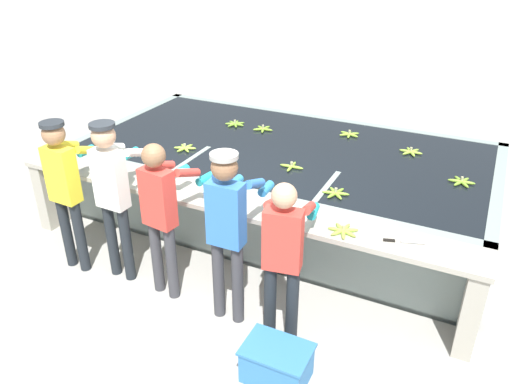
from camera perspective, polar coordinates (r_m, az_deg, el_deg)
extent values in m
plane|color=#A3A099|center=(5.36, -4.71, -10.45)|extent=(80.00, 80.00, 0.00)
cube|color=gray|center=(6.68, 3.04, -1.76)|extent=(5.07, 2.68, 0.06)
cube|color=gray|center=(5.46, -2.19, -3.75)|extent=(5.07, 0.12, 0.91)
cube|color=gray|center=(7.58, 6.98, 5.30)|extent=(5.07, 0.12, 0.91)
cube|color=gray|center=(7.70, -14.12, 5.01)|extent=(0.12, 2.68, 0.91)
cube|color=gray|center=(6.08, 25.12, -3.10)|extent=(0.12, 2.68, 0.91)
cube|color=black|center=(6.47, 3.14, 1.73)|extent=(4.83, 2.44, 0.84)
cube|color=gray|center=(6.19, -7.11, 0.03)|extent=(0.06, 0.80, 0.91)
cube|color=gray|center=(5.55, 7.82, -3.50)|extent=(0.06, 0.80, 0.91)
cube|color=#A8A393|center=(5.03, -3.80, -1.07)|extent=(5.07, 0.45, 0.05)
cube|color=#A8A393|center=(6.68, -22.20, -0.04)|extent=(0.16, 0.41, 0.86)
cube|color=#A8A393|center=(4.77, 23.43, -11.98)|extent=(0.16, 0.41, 0.86)
cylinder|color=#1E2328|center=(5.78, -20.83, -4.29)|extent=(0.11, 0.11, 0.83)
cylinder|color=#1E2328|center=(5.64, -19.45, -4.84)|extent=(0.11, 0.11, 0.83)
cube|color=yellow|center=(5.39, -21.34, 1.85)|extent=(0.33, 0.18, 0.59)
sphere|color=#9E704C|center=(5.23, -22.14, 6.16)|extent=(0.22, 0.22, 0.22)
cylinder|color=#282D33|center=(5.20, -22.34, 7.21)|extent=(0.24, 0.24, 0.04)
cylinder|color=yellow|center=(5.58, -20.93, 5.10)|extent=(0.09, 0.31, 0.18)
cylinder|color=teal|center=(5.79, -18.87, 4.46)|extent=(0.09, 0.20, 0.08)
cylinder|color=yellow|center=(5.35, -18.62, 4.57)|extent=(0.09, 0.31, 0.18)
cylinder|color=teal|center=(5.57, -16.57, 3.92)|extent=(0.09, 0.20, 0.08)
cylinder|color=#1E2328|center=(5.48, -16.14, -5.21)|extent=(0.11, 0.11, 0.85)
cylinder|color=#1E2328|center=(5.35, -14.56, -5.79)|extent=(0.11, 0.11, 0.85)
cube|color=white|center=(5.07, -16.36, 1.45)|extent=(0.33, 0.18, 0.60)
sphere|color=tan|center=(4.90, -17.04, 6.15)|extent=(0.23, 0.23, 0.23)
cylinder|color=#282D33|center=(4.86, -17.21, 7.31)|extent=(0.24, 0.24, 0.04)
cylinder|color=white|center=(5.25, -16.12, 4.99)|extent=(0.09, 0.31, 0.18)
cylinder|color=#1EA3AD|center=(5.48, -14.14, 4.31)|extent=(0.09, 0.20, 0.08)
cylinder|color=white|center=(5.04, -13.44, 4.41)|extent=(0.09, 0.31, 0.18)
cylinder|color=#1EA3AD|center=(5.28, -11.52, 3.72)|extent=(0.09, 0.20, 0.08)
cylinder|color=#38383D|center=(5.14, -11.27, -7.20)|extent=(0.11, 0.11, 0.81)
cylinder|color=#38383D|center=(5.02, -9.61, -7.96)|extent=(0.11, 0.11, 0.81)
cube|color=#DB3D33|center=(4.72, -11.15, -0.66)|extent=(0.34, 0.21, 0.57)
sphere|color=#896042|center=(4.54, -11.63, 4.10)|extent=(0.22, 0.22, 0.22)
cylinder|color=#DB3D33|center=(4.89, -10.70, 3.06)|extent=(0.12, 0.32, 0.18)
cylinder|color=#1EA3AD|center=(5.12, -8.63, 2.36)|extent=(0.11, 0.21, 0.08)
cylinder|color=#DB3D33|center=(4.69, -7.86, 2.20)|extent=(0.12, 0.32, 0.18)
cylinder|color=#1EA3AD|center=(4.93, -5.85, 1.50)|extent=(0.11, 0.21, 0.08)
cylinder|color=#38383D|center=(4.74, -4.31, -9.82)|extent=(0.11, 0.11, 0.84)
cylinder|color=#38383D|center=(4.66, -2.11, -10.45)|extent=(0.11, 0.11, 0.84)
cube|color=blue|center=(4.30, -3.47, -2.53)|extent=(0.32, 0.18, 0.59)
sphere|color=#896042|center=(4.10, -3.64, 2.82)|extent=(0.23, 0.23, 0.23)
cylinder|color=#9E9E99|center=(4.06, -3.68, 4.16)|extent=(0.24, 0.24, 0.04)
cylinder|color=blue|center=(4.46, -3.87, 1.72)|extent=(0.09, 0.31, 0.18)
cylinder|color=teal|center=(4.73, -2.39, 1.11)|extent=(0.09, 0.20, 0.08)
cylinder|color=blue|center=(4.33, -0.13, 0.96)|extent=(0.09, 0.31, 0.18)
cylinder|color=teal|center=(4.61, 1.17, 0.38)|extent=(0.09, 0.20, 0.08)
cylinder|color=#1E2328|center=(4.52, 1.62, -12.34)|extent=(0.11, 0.11, 0.77)
cylinder|color=#1E2328|center=(4.49, 4.15, -12.76)|extent=(0.11, 0.11, 0.77)
cube|color=#DB3D33|center=(4.11, 3.10, -5.48)|extent=(0.34, 0.22, 0.55)
sphere|color=tan|center=(3.91, 3.24, -0.44)|extent=(0.21, 0.21, 0.21)
cylinder|color=#DB3D33|center=(4.26, 1.84, -1.27)|extent=(0.13, 0.32, 0.18)
cylinder|color=#1EA3AD|center=(4.55, 2.60, -1.64)|extent=(0.12, 0.21, 0.08)
cylinder|color=#DB3D33|center=(4.20, 6.07, -1.84)|extent=(0.13, 0.32, 0.18)
cylinder|color=#1EA3AD|center=(4.50, 6.56, -2.18)|extent=(0.12, 0.21, 0.08)
ellipsoid|color=#8CB738|center=(6.71, 10.56, 6.35)|extent=(0.06, 0.17, 0.04)
ellipsoid|color=#8CB738|center=(6.73, 10.99, 6.38)|extent=(0.17, 0.09, 0.04)
ellipsoid|color=#8CB738|center=(6.78, 11.04, 6.54)|extent=(0.15, 0.14, 0.04)
ellipsoid|color=#8CB738|center=(6.81, 10.66, 6.66)|extent=(0.06, 0.17, 0.04)
ellipsoid|color=#8CB738|center=(6.79, 10.24, 6.63)|extent=(0.17, 0.09, 0.04)
ellipsoid|color=#8CB738|center=(6.74, 10.18, 6.48)|extent=(0.15, 0.14, 0.04)
cylinder|color=tan|center=(6.74, 10.64, 6.79)|extent=(0.03, 0.03, 0.04)
ellipsoid|color=#75A333|center=(7.00, -2.03, 7.71)|extent=(0.17, 0.05, 0.04)
ellipsoid|color=#75A333|center=(7.05, -1.99, 7.84)|extent=(0.14, 0.15, 0.04)
ellipsoid|color=#75A333|center=(7.08, -2.27, 7.92)|extent=(0.06, 0.17, 0.04)
ellipsoid|color=#75A333|center=(7.07, -2.66, 7.90)|extent=(0.17, 0.11, 0.04)
ellipsoid|color=#75A333|center=(7.03, -2.87, 7.79)|extent=(0.17, 0.10, 0.04)
ellipsoid|color=#75A333|center=(6.99, -2.74, 7.67)|extent=(0.08, 0.17, 0.04)
ellipsoid|color=#75A333|center=(6.98, -2.36, 7.63)|extent=(0.13, 0.16, 0.04)
cylinder|color=tan|center=(7.02, -2.42, 8.05)|extent=(0.03, 0.03, 0.04)
ellipsoid|color=#93BC3D|center=(6.42, 17.12, 4.60)|extent=(0.11, 0.17, 0.04)
ellipsoid|color=#93BC3D|center=(6.38, 16.79, 4.51)|extent=(0.17, 0.04, 0.04)
ellipsoid|color=#93BC3D|center=(6.33, 16.94, 4.31)|extent=(0.12, 0.16, 0.04)
ellipsoid|color=#93BC3D|center=(6.32, 17.43, 4.21)|extent=(0.11, 0.17, 0.04)
ellipsoid|color=#93BC3D|center=(6.36, 17.75, 4.31)|extent=(0.17, 0.04, 0.04)
ellipsoid|color=#93BC3D|center=(6.41, 17.60, 4.50)|extent=(0.12, 0.16, 0.04)
cylinder|color=tan|center=(6.36, 17.32, 4.70)|extent=(0.03, 0.03, 0.04)
ellipsoid|color=#8CB738|center=(5.65, 3.89, 2.70)|extent=(0.04, 0.17, 0.04)
ellipsoid|color=#8CB738|center=(5.68, 4.60, 2.82)|extent=(0.17, 0.04, 0.04)
ellipsoid|color=#8CB738|center=(5.75, 4.26, 3.12)|extent=(0.04, 0.17, 0.04)
ellipsoid|color=#8CB738|center=(5.72, 3.56, 3.00)|extent=(0.17, 0.04, 0.04)
cylinder|color=tan|center=(5.69, 4.09, 3.24)|extent=(0.03, 0.03, 0.04)
ellipsoid|color=#7FAD33|center=(5.12, 8.74, -0.34)|extent=(0.09, 0.17, 0.04)
ellipsoid|color=#7FAD33|center=(5.12, 9.35, -0.41)|extent=(0.14, 0.15, 0.04)
ellipsoid|color=#7FAD33|center=(5.16, 9.70, -0.20)|extent=(0.17, 0.07, 0.04)
ellipsoid|color=#7FAD33|center=(5.20, 9.45, 0.07)|extent=(0.09, 0.17, 0.04)
ellipsoid|color=#7FAD33|center=(5.20, 8.85, 0.14)|extent=(0.14, 0.15, 0.04)
ellipsoid|color=#7FAD33|center=(5.16, 8.49, -0.07)|extent=(0.17, 0.07, 0.04)
cylinder|color=tan|center=(5.14, 9.12, 0.22)|extent=(0.03, 0.03, 0.04)
ellipsoid|color=#7FAD33|center=(6.81, 1.24, 7.15)|extent=(0.17, 0.04, 0.04)
ellipsoid|color=#7FAD33|center=(6.87, 1.11, 7.33)|extent=(0.08, 0.17, 0.04)
ellipsoid|color=#7FAD33|center=(6.87, 0.57, 7.35)|extent=(0.16, 0.12, 0.04)
ellipsoid|color=#7FAD33|center=(6.82, 0.35, 7.18)|extent=(0.16, 0.13, 0.04)
ellipsoid|color=#7FAD33|center=(6.78, 0.77, 7.05)|extent=(0.09, 0.17, 0.04)
cylinder|color=tan|center=(6.82, 0.81, 7.49)|extent=(0.03, 0.03, 0.04)
ellipsoid|color=#7FAD33|center=(5.72, 22.15, 0.94)|extent=(0.11, 0.17, 0.04)
ellipsoid|color=#7FAD33|center=(5.73, 22.69, 0.85)|extent=(0.13, 0.16, 0.04)
ellipsoid|color=#7FAD33|center=(5.77, 22.97, 1.00)|extent=(0.17, 0.05, 0.04)
ellipsoid|color=#7FAD33|center=(5.81, 22.71, 1.24)|extent=(0.11, 0.17, 0.04)
ellipsoid|color=#7FAD33|center=(5.81, 22.18, 1.33)|extent=(0.13, 0.16, 0.04)
ellipsoid|color=#7FAD33|center=(5.77, 21.89, 1.19)|extent=(0.17, 0.05, 0.04)
cylinder|color=tan|center=(5.75, 22.49, 1.41)|extent=(0.03, 0.03, 0.04)
ellipsoid|color=#9EC642|center=(6.22, -8.47, 4.83)|extent=(0.06, 0.17, 0.04)
ellipsoid|color=#9EC642|center=(6.21, -7.97, 4.82)|extent=(0.15, 0.14, 0.04)
ellipsoid|color=#9EC642|center=(6.25, -7.63, 4.98)|extent=(0.17, 0.09, 0.04)
ellipsoid|color=#9EC642|center=(6.29, -7.78, 5.15)|extent=(0.06, 0.17, 0.04)
ellipsoid|color=#9EC642|center=(6.31, -8.27, 5.16)|extent=(0.15, 0.14, 0.04)
ellipsoid|color=#9EC642|center=(6.27, -8.62, 5.01)|extent=(0.17, 0.09, 0.04)
cylinder|color=tan|center=(6.24, -8.15, 5.29)|extent=(0.03, 0.03, 0.04)
ellipsoid|color=#9EC642|center=(4.49, 9.39, -4.57)|extent=(0.12, 0.16, 0.04)
ellipsoid|color=#9EC642|center=(4.48, 9.94, -4.74)|extent=(0.09, 0.17, 0.04)
ellipsoid|color=#9EC642|center=(4.50, 10.49, -4.63)|extent=(0.17, 0.09, 0.04)
ellipsoid|color=#9EC642|center=(4.54, 10.61, -4.33)|extent=(0.16, 0.12, 0.04)
ellipsoid|color=#9EC642|center=(4.57, 10.22, -4.06)|extent=(0.06, 0.17, 0.04)
ellipsoid|color=#9EC642|center=(4.57, 9.62, -4.03)|extent=(0.14, 0.15, 0.04)
ellipsoid|color=#9EC642|center=(4.53, 9.25, -4.25)|extent=(0.17, 0.05, 0.04)
cylinder|color=tan|center=(4.51, 9.97, -3.99)|extent=(0.03, 0.03, 0.04)
cube|color=silver|center=(4.52, 17.48, -5.48)|extent=(0.20, 0.09, 0.00)
cube|color=black|center=(4.49, 14.96, -5.35)|extent=(0.10, 0.06, 0.02)
cube|color=#3375B7|center=(4.32, 2.37, -19.05)|extent=(0.52, 0.36, 0.30)
cube|color=#3375B7|center=(4.20, 2.42, -17.53)|extent=(0.55, 0.39, 0.02)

